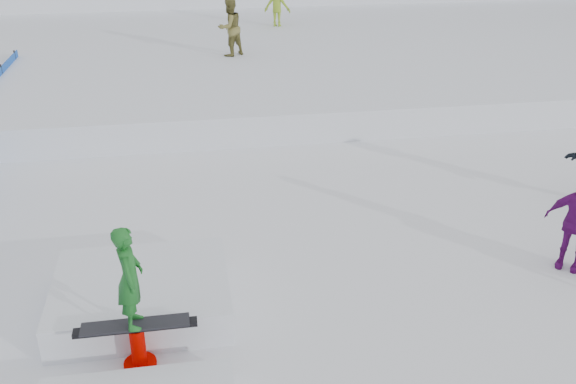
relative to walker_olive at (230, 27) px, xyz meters
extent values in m
plane|color=white|center=(-0.52, -13.57, -1.73)|extent=(120.00, 120.00, 0.00)
cube|color=white|center=(-0.52, 2.43, -1.33)|extent=(50.00, 18.00, 0.80)
cylinder|color=black|center=(-7.02, -1.27, -1.18)|extent=(0.05, 0.05, 1.10)
cylinder|color=black|center=(-7.02, 0.63, -1.18)|extent=(0.05, 0.05, 1.10)
imported|color=olive|center=(0.00, 0.00, 0.00)|extent=(1.14, 1.09, 1.86)
imported|color=#86AC24|center=(2.33, 4.86, -0.10)|extent=(1.22, 0.96, 1.66)
imported|color=#690F70|center=(4.56, -13.00, -0.89)|extent=(1.01, 0.97, 1.69)
cube|color=white|center=(-2.52, -13.06, -1.46)|extent=(2.60, 2.20, 0.54)
cylinder|color=#DE0900|center=(-2.52, -14.36, -1.70)|extent=(0.44, 0.44, 0.06)
cylinder|color=#DE0900|center=(-2.52, -14.36, -1.43)|extent=(0.20, 0.20, 0.60)
cube|color=black|center=(-2.52, -14.36, -1.10)|extent=(1.60, 0.16, 0.06)
cube|color=black|center=(-2.52, -14.36, -1.06)|extent=(1.40, 0.28, 0.03)
imported|color=#196621|center=(-2.52, -14.36, -0.33)|extent=(0.34, 0.52, 1.42)
camera|label=1|loc=(-1.70, -21.43, 4.08)|focal=40.00mm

